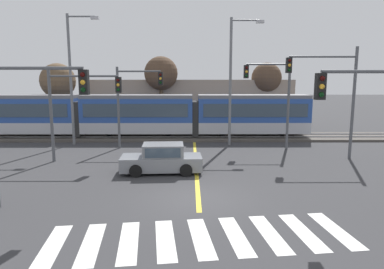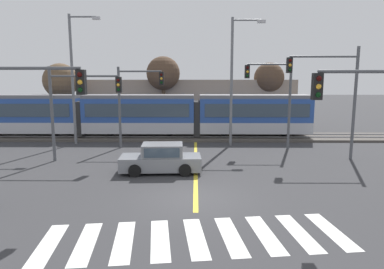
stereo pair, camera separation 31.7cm
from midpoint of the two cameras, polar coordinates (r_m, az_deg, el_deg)
name	(u,v)px [view 2 (the right image)]	position (r m, az deg, el deg)	size (l,w,h in m)	color
ground_plane	(196,198)	(14.29, 1.27, -10.61)	(200.00, 200.00, 0.00)	#333335
track_bed	(196,137)	(28.63, 0.92, -0.42)	(120.00, 4.00, 0.18)	#4C4742
rail_near	(196,137)	(27.90, 0.93, -0.38)	(120.00, 0.08, 0.10)	#939399
rail_far	(196,134)	(29.32, 0.92, 0.09)	(120.00, 0.08, 0.10)	#939399
light_rail_tram	(140,114)	(28.72, -8.41, 3.45)	(28.00, 2.64, 3.43)	#B7BAC1
crosswalk_stripe_0	(48,245)	(11.37, -22.11, -16.65)	(0.56, 2.80, 0.01)	silver
crosswalk_stripe_1	(86,243)	(11.13, -16.41, -16.93)	(0.56, 2.80, 0.01)	silver
crosswalk_stripe_2	(124,241)	(10.99, -10.49, -17.05)	(0.56, 2.80, 0.01)	silver
crosswalk_stripe_3	(160,239)	(10.95, -4.48, -17.00)	(0.56, 2.80, 0.01)	silver
crosswalk_stripe_4	(196,237)	(11.03, 1.49, -16.77)	(0.56, 2.80, 0.01)	silver
crosswalk_stripe_5	(231,236)	(11.22, 7.30, -16.38)	(0.56, 2.80, 0.01)	silver
crosswalk_stripe_6	(265,234)	(11.51, 12.85, -15.86)	(0.56, 2.80, 0.01)	silver
crosswalk_stripe_7	(298,232)	(11.89, 18.05, -15.25)	(0.56, 2.80, 0.01)	silver
crosswalk_stripe_8	(331,231)	(12.36, 22.86, -14.56)	(0.56, 2.80, 0.01)	silver
lane_centre_line	(196,165)	(19.68, 1.08, -5.07)	(0.20, 14.31, 0.01)	gold
sedan_crossing	(161,159)	(18.06, -4.69, -4.12)	(4.28, 2.08, 1.52)	gray
traffic_light_near_left	(23,109)	(13.98, -25.74, 3.81)	(3.75, 0.38, 5.62)	#515459
traffic_light_far_left	(135,94)	(24.41, -9.16, 6.61)	(3.25, 0.38, 5.72)	#515459
traffic_light_near_right	(380,113)	(13.41, 29.49, 3.13)	(3.75, 0.38, 5.67)	#515459
traffic_light_mid_left	(77,99)	(21.11, -18.26, 5.56)	(4.25, 0.38, 5.60)	#515459
traffic_light_mid_right	(333,87)	(22.24, 22.83, 7.34)	(4.25, 0.38, 6.76)	#515459
traffic_light_far_right	(275,90)	(24.48, 14.09, 7.25)	(3.25, 0.38, 6.43)	#515459
street_lamp_west	(75,72)	(27.00, -18.62, 9.79)	(2.35, 0.28, 9.51)	slate
street_lamp_centre	(235,74)	(25.30, 7.48, 9.90)	(2.42, 0.28, 9.19)	slate
bare_tree_far_west	(61,81)	(34.11, -20.80, 8.31)	(3.20, 3.20, 6.33)	brown
bare_tree_west	(163,74)	(33.44, -4.56, 10.06)	(3.22, 3.22, 7.06)	brown
bare_tree_east	(269,78)	(34.94, 12.96, 9.12)	(2.95, 2.95, 6.50)	brown
building_backdrop_far	(191,103)	(36.64, 0.10, 5.33)	(20.84, 6.00, 4.84)	gray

